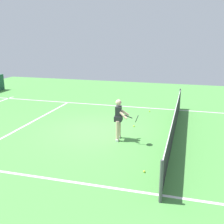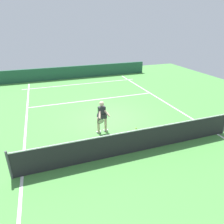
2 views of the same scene
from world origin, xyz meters
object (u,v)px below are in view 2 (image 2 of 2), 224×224
tennis_player (102,116)px  tennis_ball_near (53,159)px  tennis_ball_far (136,128)px  tennis_ball_mid (184,123)px

tennis_player → tennis_ball_near: 2.85m
tennis_player → tennis_ball_near: tennis_player is taller
tennis_player → tennis_ball_far: tennis_player is taller
tennis_player → tennis_ball_mid: tennis_player is taller
tennis_ball_mid → tennis_ball_far: size_ratio=1.00×
tennis_ball_near → tennis_player: bearing=-150.2°
tennis_ball_near → tennis_ball_far: (-4.02, -1.12, 0.00)m
tennis_player → tennis_ball_far: 1.85m
tennis_ball_far → tennis_player: bearing=-8.4°
tennis_ball_mid → tennis_player: bearing=-7.2°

